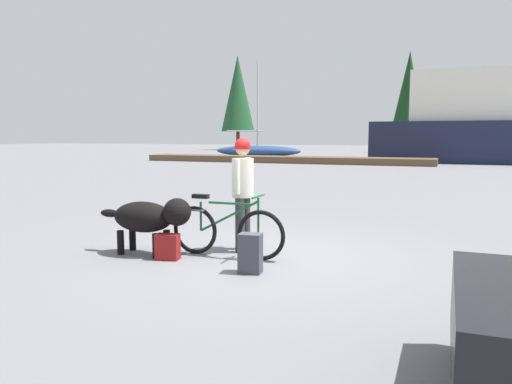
# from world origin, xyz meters

# --- Properties ---
(ground_plane) EXTENTS (160.00, 160.00, 0.00)m
(ground_plane) POSITION_xyz_m (0.00, 0.00, 0.00)
(ground_plane) COLOR slate
(bicycle) EXTENTS (1.73, 0.44, 0.91)m
(bicycle) POSITION_xyz_m (-0.39, -0.24, 0.38)
(bicycle) COLOR black
(bicycle) RESTS_ON ground_plane
(person_cyclist) EXTENTS (0.32, 0.53, 1.69)m
(person_cyclist) POSITION_xyz_m (-0.31, 0.19, 1.01)
(person_cyclist) COLOR #333338
(person_cyclist) RESTS_ON ground_plane
(dog) EXTENTS (1.51, 0.52, 0.85)m
(dog) POSITION_xyz_m (-1.47, -0.53, 0.55)
(dog) COLOR black
(dog) RESTS_ON ground_plane
(backpack) EXTENTS (0.30, 0.23, 0.50)m
(backpack) POSITION_xyz_m (0.24, -0.88, 0.25)
(backpack) COLOR #3F3F4C
(backpack) RESTS_ON ground_plane
(handbag_pannier) EXTENTS (0.35, 0.23, 0.36)m
(handbag_pannier) POSITION_xyz_m (-1.08, -0.68, 0.18)
(handbag_pannier) COLOR maroon
(handbag_pannier) RESTS_ON ground_plane
(dock_pier) EXTENTS (18.64, 2.20, 0.40)m
(dock_pier) POSITION_xyz_m (-7.39, 23.30, 0.20)
(dock_pier) COLOR brown
(dock_pier) RESTS_ON ground_plane
(sailboat_moored) EXTENTS (7.42, 2.08, 7.74)m
(sailboat_moored) POSITION_xyz_m (-12.22, 31.26, 0.49)
(sailboat_moored) COLOR navy
(sailboat_moored) RESTS_ON ground_plane
(pine_tree_far_left) EXTENTS (3.98, 3.98, 11.26)m
(pine_tree_far_left) POSITION_xyz_m (-21.43, 48.27, 6.73)
(pine_tree_far_left) COLOR #4C331E
(pine_tree_far_left) RESTS_ON ground_plane
(pine_tree_center) EXTENTS (3.14, 3.14, 10.12)m
(pine_tree_center) POSITION_xyz_m (-1.50, 45.67, 6.28)
(pine_tree_center) COLOR #4C331E
(pine_tree_center) RESTS_ON ground_plane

